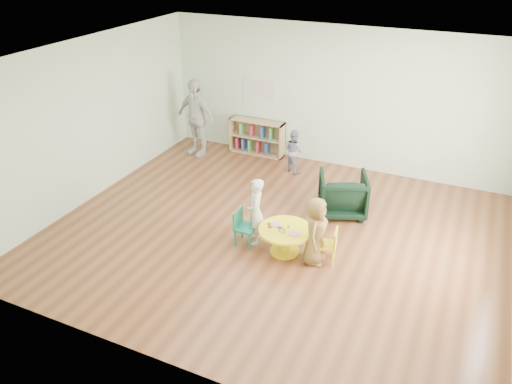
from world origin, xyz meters
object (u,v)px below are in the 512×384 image
at_px(bookshelf, 257,137).
at_px(activity_table, 285,236).
at_px(kid_chair_left, 243,226).
at_px(adult_caretaker, 196,117).
at_px(child_left, 256,212).
at_px(armchair, 343,194).
at_px(kid_chair_right, 329,245).
at_px(toddler, 294,151).
at_px(child_right, 316,231).

bearing_deg(bookshelf, activity_table, -59.06).
bearing_deg(kid_chair_left, adult_caretaker, -138.40).
xyz_separation_m(kid_chair_left, child_left, (0.15, 0.12, 0.23)).
bearing_deg(adult_caretaker, armchair, -5.81).
bearing_deg(kid_chair_right, activity_table, 84.93).
xyz_separation_m(kid_chair_right, child_left, (-1.19, 0.02, 0.25)).
height_order(kid_chair_left, toddler, toddler).
distance_m(child_left, toddler, 2.69).
bearing_deg(child_left, kid_chair_left, -75.26).
relative_size(bookshelf, child_right, 1.14).
distance_m(kid_chair_left, armchair, 1.91).
height_order(activity_table, bookshelf, bookshelf).
relative_size(activity_table, child_left, 0.75).
distance_m(kid_chair_right, child_left, 1.22).
relative_size(kid_chair_right, bookshelf, 0.45).
distance_m(kid_chair_left, toddler, 2.79).
xyz_separation_m(armchair, adult_caretaker, (-3.56, 1.18, 0.46)).
relative_size(child_left, child_right, 1.03).
distance_m(child_left, child_right, 1.01).
bearing_deg(kid_chair_left, child_left, 126.89).
height_order(kid_chair_right, toddler, toddler).
relative_size(child_left, toddler, 1.25).
bearing_deg(toddler, kid_chair_left, 126.34).
height_order(toddler, adult_caretaker, adult_caretaker).
xyz_separation_m(kid_chair_left, bookshelf, (-1.28, 3.30, 0.06)).
relative_size(activity_table, kid_chair_left, 1.42).
relative_size(kid_chair_left, child_right, 0.55).
xyz_separation_m(activity_table, adult_caretaker, (-3.11, 2.68, 0.54)).
bearing_deg(child_left, bookshelf, -178.10).
distance_m(kid_chair_left, child_right, 1.18).
bearing_deg(adult_caretaker, child_right, -24.64).
height_order(bookshelf, armchair, bookshelf).
distance_m(activity_table, adult_caretaker, 4.14).
height_order(kid_chair_right, adult_caretaker, adult_caretaker).
height_order(armchair, child_left, child_left).
xyz_separation_m(activity_table, child_right, (0.48, -0.05, 0.24)).
relative_size(kid_chair_right, armchair, 0.68).
bearing_deg(bookshelf, adult_caretaker, -153.40).
xyz_separation_m(child_left, child_right, (1.01, -0.12, -0.02)).
bearing_deg(kid_chair_right, child_left, 79.50).
height_order(activity_table, adult_caretaker, adult_caretaker).
xyz_separation_m(kid_chair_left, toddler, (-0.23, 2.78, 0.13)).
bearing_deg(armchair, toddler, -63.74).
bearing_deg(activity_table, child_left, 172.03).
relative_size(kid_chair_left, child_left, 0.53).
relative_size(activity_table, toddler, 0.94).
xyz_separation_m(kid_chair_right, bookshelf, (-2.62, 3.21, 0.08)).
height_order(child_right, adult_caretaker, adult_caretaker).
height_order(bookshelf, adult_caretaker, adult_caretaker).
xyz_separation_m(bookshelf, child_left, (1.43, -3.19, 0.17)).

